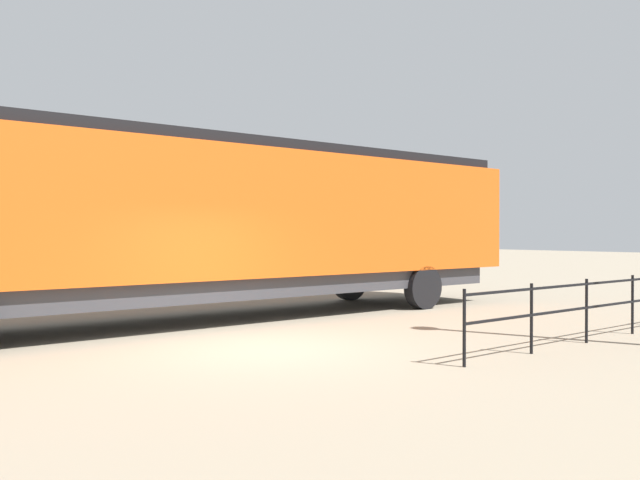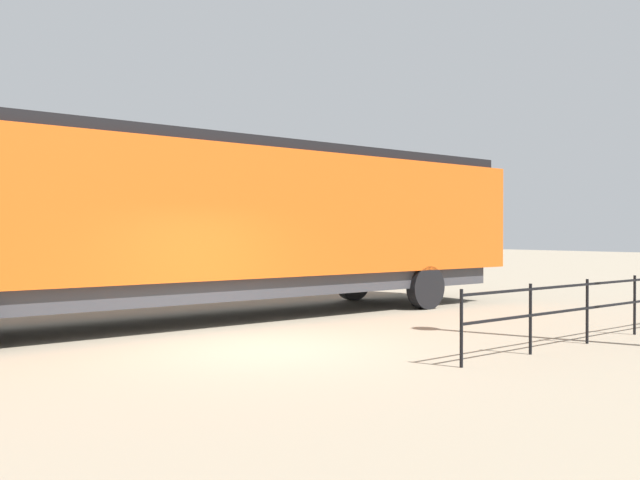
{
  "view_description": "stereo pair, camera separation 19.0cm",
  "coord_description": "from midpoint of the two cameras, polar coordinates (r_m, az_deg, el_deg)",
  "views": [
    {
      "loc": [
        9.09,
        -6.03,
        1.93
      ],
      "look_at": [
        -0.79,
        1.8,
        1.8
      ],
      "focal_mm": 36.61,
      "sensor_mm": 36.0,
      "label": 1
    },
    {
      "loc": [
        9.21,
        -5.88,
        1.93
      ],
      "look_at": [
        -0.79,
        1.8,
        1.8
      ],
      "focal_mm": 36.61,
      "sensor_mm": 36.0,
      "label": 2
    }
  ],
  "objects": [
    {
      "name": "ground_plane",
      "position": [
        11.09,
        -5.32,
        -9.45
      ],
      "size": [
        120.0,
        120.0,
        0.0
      ],
      "primitive_type": "plane",
      "color": "gray"
    },
    {
      "name": "locomotive",
      "position": [
        14.93,
        -8.15,
        1.8
      ],
      "size": [
        3.16,
        16.51,
        3.98
      ],
      "color": "#D15114",
      "rests_on": "ground_plane"
    }
  ]
}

